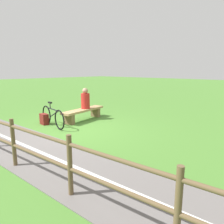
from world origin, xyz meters
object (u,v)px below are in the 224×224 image
at_px(bicycle, 53,117).
at_px(backpack, 44,119).
at_px(bench, 83,112).
at_px(person_seated, 85,100).

relative_size(bicycle, backpack, 4.46).
height_order(bicycle, backpack, bicycle).
bearing_deg(bench, bicycle, -10.69).
xyz_separation_m(bench, backpack, (1.38, -0.54, -0.13)).
xyz_separation_m(person_seated, backpack, (1.52, -0.52, -0.61)).
distance_m(bench, person_seated, 0.50).
distance_m(bench, backpack, 1.49).
bearing_deg(backpack, bench, 158.60).
relative_size(bench, bicycle, 1.20).
height_order(bench, backpack, bench).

